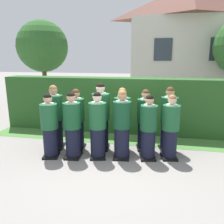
{
  "coord_description": "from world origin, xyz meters",
  "views": [
    {
      "loc": [
        1.02,
        -4.9,
        2.31
      ],
      "look_at": [
        0.0,
        0.26,
        1.05
      ],
      "focal_mm": 36.03,
      "sensor_mm": 36.0,
      "label": 1
    }
  ],
  "objects_px": {
    "student_front_row_5": "(170,129)",
    "student_rear_row_0": "(55,119)",
    "student_front_row_1": "(72,127)",
    "student_front_row_2": "(98,127)",
    "student_rear_row_1": "(77,121)",
    "student_front_row_4": "(148,129)",
    "student_front_row_3": "(122,126)",
    "student_rear_row_2": "(101,118)",
    "student_rear_row_4": "(145,121)",
    "student_front_row_0": "(50,127)",
    "student_rear_row_5": "(169,121)",
    "student_rear_row_3": "(122,121)"
  },
  "relations": [
    {
      "from": "student_front_row_1",
      "to": "student_front_row_2",
      "type": "bearing_deg",
      "value": 10.4
    },
    {
      "from": "student_front_row_5",
      "to": "student_rear_row_5",
      "type": "distance_m",
      "value": 0.49
    },
    {
      "from": "student_front_row_4",
      "to": "student_rear_row_0",
      "type": "relative_size",
      "value": 0.92
    },
    {
      "from": "student_rear_row_4",
      "to": "student_rear_row_5",
      "type": "relative_size",
      "value": 0.96
    },
    {
      "from": "student_front_row_2",
      "to": "student_front_row_5",
      "type": "height_order",
      "value": "student_front_row_2"
    },
    {
      "from": "student_front_row_0",
      "to": "student_front_row_3",
      "type": "height_order",
      "value": "student_front_row_3"
    },
    {
      "from": "student_front_row_2",
      "to": "student_front_row_3",
      "type": "distance_m",
      "value": 0.57
    },
    {
      "from": "student_front_row_3",
      "to": "student_rear_row_4",
      "type": "distance_m",
      "value": 0.8
    },
    {
      "from": "student_front_row_4",
      "to": "student_front_row_3",
      "type": "bearing_deg",
      "value": -173.06
    },
    {
      "from": "student_front_row_1",
      "to": "student_front_row_5",
      "type": "distance_m",
      "value": 2.28
    },
    {
      "from": "student_front_row_3",
      "to": "student_rear_row_2",
      "type": "bearing_deg",
      "value": 144.34
    },
    {
      "from": "student_front_row_3",
      "to": "student_front_row_4",
      "type": "height_order",
      "value": "student_front_row_3"
    },
    {
      "from": "student_rear_row_0",
      "to": "student_front_row_1",
      "type": "bearing_deg",
      "value": -35.84
    },
    {
      "from": "student_front_row_1",
      "to": "student_rear_row_2",
      "type": "height_order",
      "value": "student_rear_row_2"
    },
    {
      "from": "student_front_row_5",
      "to": "student_rear_row_0",
      "type": "height_order",
      "value": "student_rear_row_0"
    },
    {
      "from": "student_rear_row_1",
      "to": "student_rear_row_2",
      "type": "distance_m",
      "value": 0.63
    },
    {
      "from": "student_front_row_5",
      "to": "student_rear_row_1",
      "type": "relative_size",
      "value": 0.97
    },
    {
      "from": "student_rear_row_0",
      "to": "student_rear_row_2",
      "type": "relative_size",
      "value": 0.96
    },
    {
      "from": "student_rear_row_0",
      "to": "student_front_row_2",
      "type": "bearing_deg",
      "value": -16.58
    },
    {
      "from": "student_rear_row_2",
      "to": "student_rear_row_4",
      "type": "xyz_separation_m",
      "value": [
        1.1,
        0.19,
        -0.08
      ]
    },
    {
      "from": "student_rear_row_4",
      "to": "student_front_row_2",
      "type": "bearing_deg",
      "value": -145.58
    },
    {
      "from": "student_front_row_5",
      "to": "student_rear_row_3",
      "type": "distance_m",
      "value": 1.23
    },
    {
      "from": "student_front_row_1",
      "to": "student_rear_row_5",
      "type": "xyz_separation_m",
      "value": [
        2.22,
        0.87,
        0.03
      ]
    },
    {
      "from": "student_front_row_0",
      "to": "student_rear_row_3",
      "type": "bearing_deg",
      "value": 26.31
    },
    {
      "from": "student_rear_row_0",
      "to": "student_rear_row_4",
      "type": "xyz_separation_m",
      "value": [
        2.29,
        0.35,
        -0.05
      ]
    },
    {
      "from": "student_front_row_0",
      "to": "student_front_row_4",
      "type": "distance_m",
      "value": 2.31
    },
    {
      "from": "student_front_row_0",
      "to": "student_rear_row_2",
      "type": "height_order",
      "value": "student_rear_row_2"
    },
    {
      "from": "student_front_row_5",
      "to": "student_rear_row_1",
      "type": "bearing_deg",
      "value": 176.14
    },
    {
      "from": "student_rear_row_3",
      "to": "student_front_row_1",
      "type": "bearing_deg",
      "value": -146.01
    },
    {
      "from": "student_front_row_0",
      "to": "student_front_row_1",
      "type": "relative_size",
      "value": 0.97
    },
    {
      "from": "student_rear_row_3",
      "to": "student_front_row_4",
      "type": "bearing_deg",
      "value": -33.06
    },
    {
      "from": "student_front_row_4",
      "to": "student_rear_row_0",
      "type": "bearing_deg",
      "value": 175.19
    },
    {
      "from": "student_front_row_2",
      "to": "student_front_row_4",
      "type": "relative_size",
      "value": 1.04
    },
    {
      "from": "student_front_row_1",
      "to": "student_rear_row_4",
      "type": "distance_m",
      "value": 1.83
    },
    {
      "from": "student_front_row_3",
      "to": "student_rear_row_0",
      "type": "relative_size",
      "value": 0.97
    },
    {
      "from": "student_rear_row_5",
      "to": "student_front_row_3",
      "type": "bearing_deg",
      "value": -148.11
    },
    {
      "from": "student_front_row_2",
      "to": "student_front_row_3",
      "type": "relative_size",
      "value": 0.98
    },
    {
      "from": "student_rear_row_5",
      "to": "student_rear_row_4",
      "type": "bearing_deg",
      "value": -175.54
    },
    {
      "from": "student_front_row_0",
      "to": "student_rear_row_2",
      "type": "xyz_separation_m",
      "value": [
        1.06,
        0.71,
        0.09
      ]
    },
    {
      "from": "student_rear_row_0",
      "to": "student_rear_row_3",
      "type": "distance_m",
      "value": 1.74
    },
    {
      "from": "student_rear_row_4",
      "to": "student_front_row_3",
      "type": "bearing_deg",
      "value": -128.06
    },
    {
      "from": "student_front_row_5",
      "to": "student_rear_row_2",
      "type": "relative_size",
      "value": 0.88
    },
    {
      "from": "student_rear_row_0",
      "to": "student_rear_row_2",
      "type": "height_order",
      "value": "student_rear_row_2"
    },
    {
      "from": "student_front_row_3",
      "to": "student_rear_row_1",
      "type": "distance_m",
      "value": 1.28
    },
    {
      "from": "student_rear_row_4",
      "to": "student_front_row_1",
      "type": "bearing_deg",
      "value": -153.13
    },
    {
      "from": "student_front_row_0",
      "to": "student_front_row_2",
      "type": "relative_size",
      "value": 0.97
    },
    {
      "from": "student_front_row_1",
      "to": "student_rear_row_1",
      "type": "distance_m",
      "value": 0.55
    },
    {
      "from": "student_front_row_3",
      "to": "student_front_row_5",
      "type": "xyz_separation_m",
      "value": [
        1.11,
        0.19,
        -0.05
      ]
    },
    {
      "from": "student_front_row_3",
      "to": "student_rear_row_5",
      "type": "xyz_separation_m",
      "value": [
        1.08,
        0.67,
        0.01
      ]
    },
    {
      "from": "student_front_row_0",
      "to": "student_front_row_1",
      "type": "distance_m",
      "value": 0.54
    }
  ]
}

